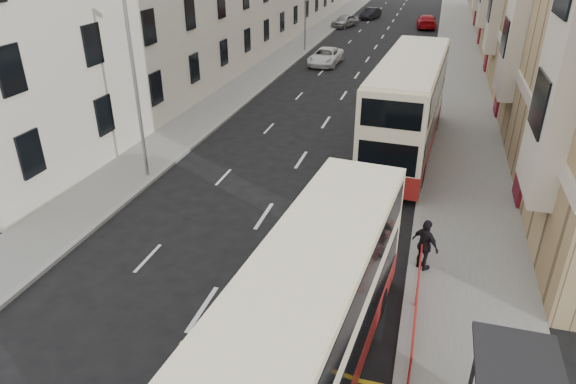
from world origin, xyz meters
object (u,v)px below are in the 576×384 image
(car_red, at_px, (426,21))
(street_lamp_near, at_px, (136,80))
(double_decker_front, at_px, (310,321))
(white_van, at_px, (326,57))
(car_silver, at_px, (345,21))
(street_lamp_far, at_px, (306,1))
(double_decker_rear, at_px, (408,106))
(pedestrian_far, at_px, (425,245))
(car_dark, at_px, (371,13))

(car_red, bearing_deg, street_lamp_near, 73.01)
(double_decker_front, xyz_separation_m, car_red, (0.52, 57.08, -1.33))
(white_van, distance_m, car_silver, 20.25)
(street_lamp_far, relative_size, double_decker_rear, 0.64)
(double_decker_front, xyz_separation_m, pedestrian_far, (2.50, 5.83, -1.05))
(street_lamp_near, xyz_separation_m, double_decker_front, (10.20, -10.02, -2.52))
(car_red, bearing_deg, double_decker_rear, 86.56)
(white_van, relative_size, car_red, 0.93)
(street_lamp_far, bearing_deg, double_decker_rear, -64.52)
(double_decker_rear, bearing_deg, car_silver, 107.83)
(street_lamp_far, height_order, white_van, street_lamp_far)
(street_lamp_near, bearing_deg, car_silver, 88.54)
(street_lamp_far, relative_size, car_silver, 1.81)
(pedestrian_far, bearing_deg, double_decker_front, 106.90)
(double_decker_front, height_order, car_red, double_decker_front)
(street_lamp_near, height_order, white_van, street_lamp_near)
(pedestrian_far, bearing_deg, street_lamp_far, -29.50)
(double_decker_front, distance_m, white_van, 35.75)
(pedestrian_far, relative_size, car_silver, 0.41)
(white_van, bearing_deg, street_lamp_near, -94.50)
(street_lamp_near, distance_m, car_dark, 52.99)
(pedestrian_far, relative_size, white_van, 0.37)
(street_lamp_near, distance_m, street_lamp_far, 30.00)
(double_decker_rear, relative_size, car_silver, 2.81)
(double_decker_rear, bearing_deg, car_dark, 103.01)
(street_lamp_near, xyz_separation_m, pedestrian_far, (12.70, -4.19, -3.57))
(pedestrian_far, height_order, car_dark, pedestrian_far)
(white_van, xyz_separation_m, car_red, (7.62, 22.07, 0.09))
(pedestrian_far, xyz_separation_m, car_red, (-1.99, 51.25, -0.29))
(street_lamp_far, bearing_deg, car_red, 57.87)
(street_lamp_far, distance_m, white_van, 7.09)
(pedestrian_far, bearing_deg, car_dark, -40.45)
(double_decker_front, distance_m, car_red, 57.09)
(street_lamp_near, height_order, double_decker_front, street_lamp_near)
(street_lamp_near, relative_size, pedestrian_far, 4.35)
(double_decker_front, distance_m, car_dark, 63.16)
(white_van, distance_m, car_red, 23.35)
(double_decker_rear, xyz_separation_m, car_red, (-0.51, 40.62, -1.72))
(street_lamp_far, xyz_separation_m, double_decker_rear, (11.23, -23.56, -2.13))
(street_lamp_far, distance_m, car_dark, 23.31)
(street_lamp_near, height_order, car_dark, street_lamp_near)
(car_dark, bearing_deg, car_red, -22.56)
(street_lamp_near, xyz_separation_m, street_lamp_far, (0.00, 30.00, 0.00))
(double_decker_rear, height_order, pedestrian_far, double_decker_rear)
(car_dark, bearing_deg, street_lamp_far, -83.42)
(pedestrian_far, xyz_separation_m, white_van, (-9.60, 29.18, -0.37))
(double_decker_front, xyz_separation_m, car_silver, (-9.05, 55.16, -1.36))
(double_decker_rear, relative_size, pedestrian_far, 6.78)
(white_van, height_order, car_red, car_red)
(double_decker_front, bearing_deg, white_van, 106.63)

